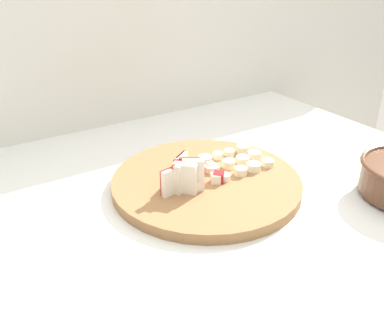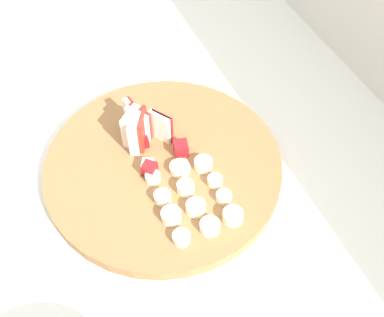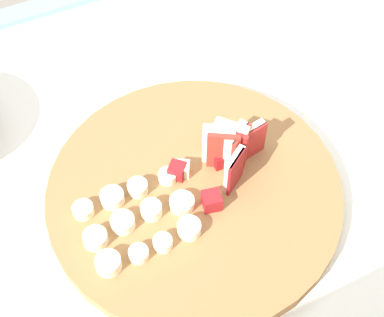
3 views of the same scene
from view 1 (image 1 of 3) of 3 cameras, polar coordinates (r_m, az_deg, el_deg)
name	(u,v)px [view 1 (image 1 of 3)]	position (r m, az deg, el deg)	size (l,w,h in m)	color
tile_backsplash	(109,181)	(1.20, -11.40, -3.09)	(2.40, 0.04, 1.52)	silver
cutting_board	(206,182)	(0.79, 1.97, -3.30)	(0.36, 0.36, 0.02)	olive
apple_wedge_fan	(184,176)	(0.74, -1.15, -2.39)	(0.08, 0.07, 0.06)	#A32323
apple_dice_pile	(201,176)	(0.77, 1.29, -2.49)	(0.09, 0.08, 0.02)	white
banana_slice_rows	(236,161)	(0.84, 6.08, -0.36)	(0.14, 0.11, 0.02)	white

